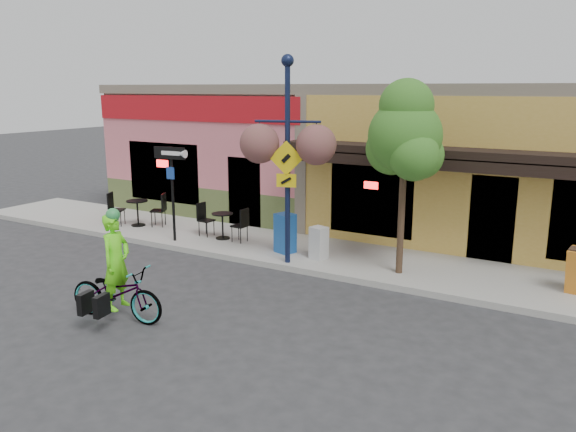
{
  "coord_description": "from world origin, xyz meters",
  "views": [
    {
      "loc": [
        6.74,
        -10.85,
        4.39
      ],
      "look_at": [
        0.24,
        0.5,
        1.4
      ],
      "focal_mm": 35.0,
      "sensor_mm": 36.0,
      "label": 1
    }
  ],
  "objects_px": {
    "bicycle": "(117,293)",
    "cyclist_rider": "(117,274)",
    "newspaper_box_grey": "(319,243)",
    "newspaper_box_blue": "(285,233)",
    "building": "(383,152)",
    "street_tree": "(403,178)",
    "one_way_sign": "(173,194)",
    "lamp_post": "(288,162)"
  },
  "relations": [
    {
      "from": "bicycle",
      "to": "lamp_post",
      "type": "distance_m",
      "value": 5.05
    },
    {
      "from": "bicycle",
      "to": "newspaper_box_grey",
      "type": "xyz_separation_m",
      "value": [
        1.81,
        5.06,
        0.02
      ]
    },
    {
      "from": "one_way_sign",
      "to": "street_tree",
      "type": "relative_size",
      "value": 0.59
    },
    {
      "from": "cyclist_rider",
      "to": "lamp_post",
      "type": "distance_m",
      "value": 4.89
    },
    {
      "from": "building",
      "to": "lamp_post",
      "type": "bearing_deg",
      "value": -89.34
    },
    {
      "from": "bicycle",
      "to": "cyclist_rider",
      "type": "xyz_separation_m",
      "value": [
        0.05,
        0.0,
        0.39
      ]
    },
    {
      "from": "building",
      "to": "newspaper_box_grey",
      "type": "distance_m",
      "value": 6.35
    },
    {
      "from": "newspaper_box_blue",
      "to": "newspaper_box_grey",
      "type": "relative_size",
      "value": 1.26
    },
    {
      "from": "lamp_post",
      "to": "street_tree",
      "type": "xyz_separation_m",
      "value": [
        2.68,
        0.6,
        -0.25
      ]
    },
    {
      "from": "newspaper_box_blue",
      "to": "newspaper_box_grey",
      "type": "bearing_deg",
      "value": 16.11
    },
    {
      "from": "one_way_sign",
      "to": "newspaper_box_grey",
      "type": "relative_size",
      "value": 3.23
    },
    {
      "from": "lamp_post",
      "to": "one_way_sign",
      "type": "relative_size",
      "value": 1.88
    },
    {
      "from": "cyclist_rider",
      "to": "newspaper_box_grey",
      "type": "xyz_separation_m",
      "value": [
        1.76,
        5.06,
        -0.36
      ]
    },
    {
      "from": "lamp_post",
      "to": "one_way_sign",
      "type": "bearing_deg",
      "value": 161.0
    },
    {
      "from": "building",
      "to": "newspaper_box_grey",
      "type": "height_order",
      "value": "building"
    },
    {
      "from": "cyclist_rider",
      "to": "street_tree",
      "type": "bearing_deg",
      "value": -46.31
    },
    {
      "from": "building",
      "to": "street_tree",
      "type": "relative_size",
      "value": 4.03
    },
    {
      "from": "newspaper_box_blue",
      "to": "street_tree",
      "type": "bearing_deg",
      "value": 17.66
    },
    {
      "from": "bicycle",
      "to": "street_tree",
      "type": "relative_size",
      "value": 0.45
    },
    {
      "from": "building",
      "to": "cyclist_rider",
      "type": "height_order",
      "value": "building"
    },
    {
      "from": "bicycle",
      "to": "cyclist_rider",
      "type": "bearing_deg",
      "value": -98.38
    },
    {
      "from": "lamp_post",
      "to": "street_tree",
      "type": "height_order",
      "value": "lamp_post"
    },
    {
      "from": "building",
      "to": "street_tree",
      "type": "xyz_separation_m",
      "value": [
        2.75,
        -6.14,
        0.16
      ]
    },
    {
      "from": "bicycle",
      "to": "one_way_sign",
      "type": "relative_size",
      "value": 0.77
    },
    {
      "from": "lamp_post",
      "to": "bicycle",
      "type": "bearing_deg",
      "value": -122.53
    },
    {
      "from": "one_way_sign",
      "to": "newspaper_box_blue",
      "type": "bearing_deg",
      "value": 4.82
    },
    {
      "from": "one_way_sign",
      "to": "newspaper_box_grey",
      "type": "xyz_separation_m",
      "value": [
        4.34,
        0.48,
        -0.92
      ]
    },
    {
      "from": "one_way_sign",
      "to": "bicycle",
      "type": "bearing_deg",
      "value": -65.68
    },
    {
      "from": "newspaper_box_grey",
      "to": "bicycle",
      "type": "bearing_deg",
      "value": -93.62
    },
    {
      "from": "bicycle",
      "to": "one_way_sign",
      "type": "xyz_separation_m",
      "value": [
        -2.53,
        4.58,
        0.95
      ]
    },
    {
      "from": "one_way_sign",
      "to": "street_tree",
      "type": "distance_m",
      "value": 6.56
    },
    {
      "from": "cyclist_rider",
      "to": "one_way_sign",
      "type": "relative_size",
      "value": 0.7
    },
    {
      "from": "building",
      "to": "street_tree",
      "type": "height_order",
      "value": "street_tree"
    },
    {
      "from": "lamp_post",
      "to": "street_tree",
      "type": "bearing_deg",
      "value": -3.64
    },
    {
      "from": "building",
      "to": "cyclist_rider",
      "type": "distance_m",
      "value": 11.28
    },
    {
      "from": "newspaper_box_blue",
      "to": "street_tree",
      "type": "distance_m",
      "value": 3.61
    },
    {
      "from": "bicycle",
      "to": "cyclist_rider",
      "type": "distance_m",
      "value": 0.39
    },
    {
      "from": "cyclist_rider",
      "to": "newspaper_box_blue",
      "type": "bearing_deg",
      "value": -16.53
    },
    {
      "from": "cyclist_rider",
      "to": "street_tree",
      "type": "xyz_separation_m",
      "value": [
        3.9,
        5.01,
        1.48
      ]
    },
    {
      "from": "street_tree",
      "to": "building",
      "type": "bearing_deg",
      "value": 114.14
    },
    {
      "from": "building",
      "to": "newspaper_box_grey",
      "type": "xyz_separation_m",
      "value": [
        0.61,
        -6.09,
        -1.69
      ]
    },
    {
      "from": "bicycle",
      "to": "newspaper_box_blue",
      "type": "bearing_deg",
      "value": -17.08
    }
  ]
}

